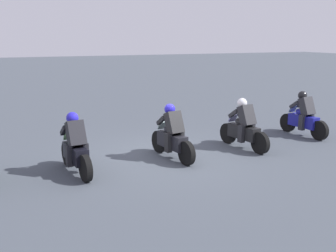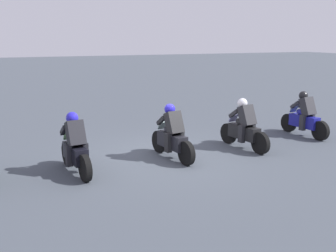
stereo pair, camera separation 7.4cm
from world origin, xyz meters
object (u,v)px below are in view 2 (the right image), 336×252
at_px(rider_lane_b, 244,128).
at_px(rider_lane_d, 75,148).
at_px(rider_lane_a, 305,118).
at_px(traffic_cone, 307,114).
at_px(rider_lane_c, 172,136).

bearing_deg(rider_lane_b, rider_lane_d, 84.21).
height_order(rider_lane_a, rider_lane_d, same).
distance_m(rider_lane_b, traffic_cone, 5.39).
bearing_deg(rider_lane_a, rider_lane_d, 90.67).
xyz_separation_m(rider_lane_a, traffic_cone, (2.02, -1.99, -0.40)).
xyz_separation_m(rider_lane_a, rider_lane_b, (-0.50, 2.75, 0.00)).
distance_m(rider_lane_a, rider_lane_c, 5.16).
height_order(rider_lane_b, rider_lane_c, same).
xyz_separation_m(rider_lane_a, rider_lane_c, (-0.56, 5.13, 0.00)).
distance_m(rider_lane_c, traffic_cone, 7.59).
distance_m(rider_lane_b, rider_lane_c, 2.38).
xyz_separation_m(rider_lane_b, rider_lane_c, (-0.06, 2.38, 0.00)).
relative_size(rider_lane_a, traffic_cone, 4.21).
distance_m(rider_lane_d, traffic_cone, 10.17).
bearing_deg(traffic_cone, rider_lane_c, 109.91).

